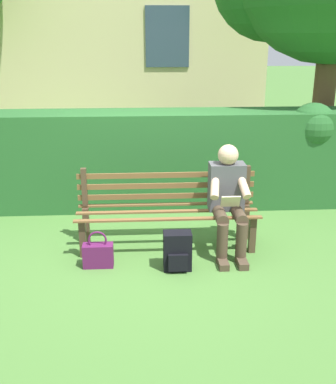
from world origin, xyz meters
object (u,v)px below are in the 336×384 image
(park_bench, at_px, (167,207))
(person_seated, at_px, (228,197))
(handbag, at_px, (98,254))
(backpack, at_px, (177,251))

(park_bench, bearing_deg, person_seated, 163.92)
(handbag, bearing_deg, person_seated, -167.44)
(handbag, bearing_deg, park_bench, -146.15)
(park_bench, bearing_deg, backpack, 96.88)
(handbag, bearing_deg, backpack, 172.97)
(backpack, xyz_separation_m, handbag, (0.81, -0.10, -0.06))
(person_seated, distance_m, handbag, 1.49)
(person_seated, relative_size, handbag, 2.98)
(park_bench, height_order, person_seated, person_seated)
(park_bench, distance_m, backpack, 0.65)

